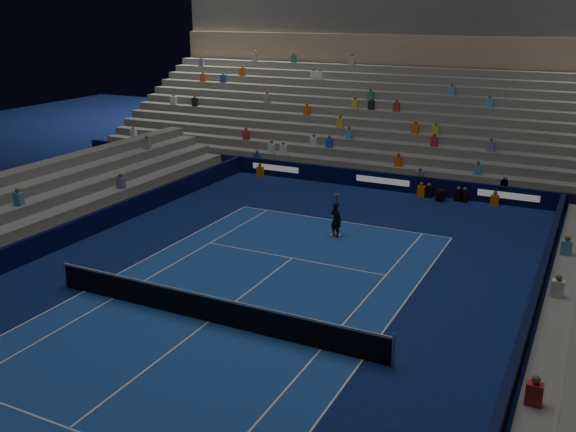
# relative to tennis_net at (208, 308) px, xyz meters

# --- Properties ---
(ground) EXTENTS (90.00, 90.00, 0.00)m
(ground) POSITION_rel_tennis_net_xyz_m (0.00, 0.00, -0.50)
(ground) COLOR #0D1950
(ground) RESTS_ON ground
(court_surface) EXTENTS (10.97, 23.77, 0.01)m
(court_surface) POSITION_rel_tennis_net_xyz_m (0.00, 0.00, -0.50)
(court_surface) COLOR #1B4595
(court_surface) RESTS_ON ground
(sponsor_barrier_far) EXTENTS (44.00, 0.25, 1.00)m
(sponsor_barrier_far) POSITION_rel_tennis_net_xyz_m (0.00, 18.50, -0.00)
(sponsor_barrier_far) COLOR black
(sponsor_barrier_far) RESTS_ON ground
(sponsor_barrier_east) EXTENTS (0.25, 37.00, 1.00)m
(sponsor_barrier_east) POSITION_rel_tennis_net_xyz_m (9.70, 0.00, -0.00)
(sponsor_barrier_east) COLOR black
(sponsor_barrier_east) RESTS_ON ground
(sponsor_barrier_west) EXTENTS (0.25, 37.00, 1.00)m
(sponsor_barrier_west) POSITION_rel_tennis_net_xyz_m (-9.70, 0.00, -0.00)
(sponsor_barrier_west) COLOR black
(sponsor_barrier_west) RESTS_ON ground
(grandstand_main) EXTENTS (44.00, 15.20, 11.20)m
(grandstand_main) POSITION_rel_tennis_net_xyz_m (0.00, 27.90, 2.87)
(grandstand_main) COLOR slate
(grandstand_main) RESTS_ON ground
(tennis_net) EXTENTS (12.90, 0.10, 1.10)m
(tennis_net) POSITION_rel_tennis_net_xyz_m (0.00, 0.00, 0.00)
(tennis_net) COLOR #B2B2B7
(tennis_net) RESTS_ON ground
(tennis_player) EXTENTS (0.70, 0.57, 1.66)m
(tennis_player) POSITION_rel_tennis_net_xyz_m (0.62, 9.72, 0.33)
(tennis_player) COLOR black
(tennis_player) RESTS_ON ground
(broadcast_camera) EXTENTS (0.54, 0.96, 0.63)m
(broadcast_camera) POSITION_rel_tennis_net_xyz_m (3.55, 17.69, -0.18)
(broadcast_camera) COLOR black
(broadcast_camera) RESTS_ON ground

